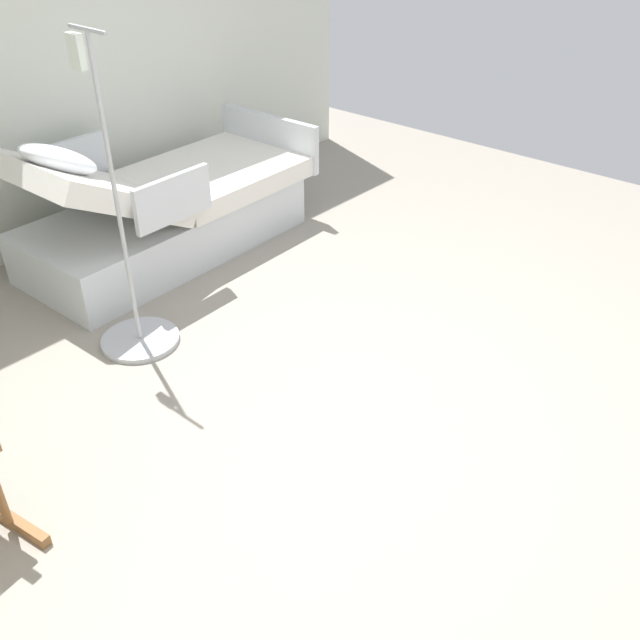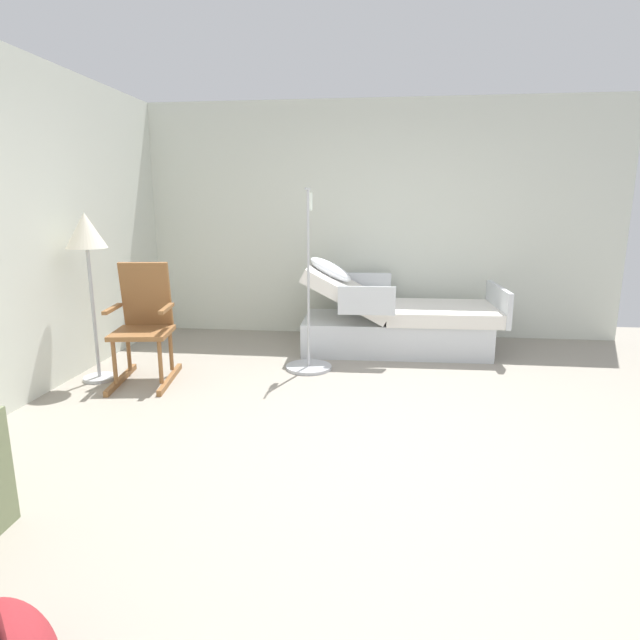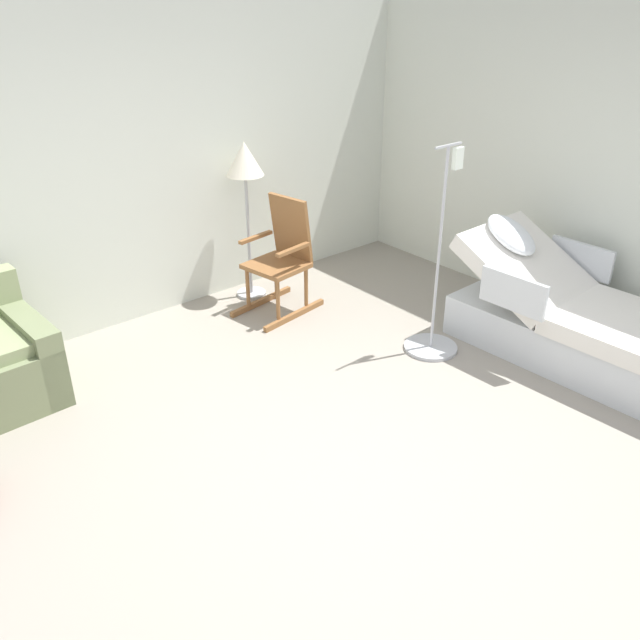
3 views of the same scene
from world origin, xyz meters
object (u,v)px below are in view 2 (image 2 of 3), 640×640
Objects in this scene: rocking_chair at (144,325)px; hospital_bed at (395,322)px; floor_lamp at (87,242)px; iv_pole at (309,343)px.

hospital_bed is at bearing -60.99° from rocking_chair.
floor_lamp is 2.15m from iv_pole.
hospital_bed is 2.56m from rocking_chair.
floor_lamp is at bearing 116.05° from hospital_bed.
hospital_bed is at bearing -47.49° from iv_pole.
floor_lamp is at bearing 106.44° from iv_pole.
floor_lamp reaches higher than hospital_bed.
floor_lamp is (-1.30, 2.66, 0.92)m from hospital_bed.
hospital_bed is at bearing -63.95° from floor_lamp.
iv_pole is at bearing -73.56° from floor_lamp.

